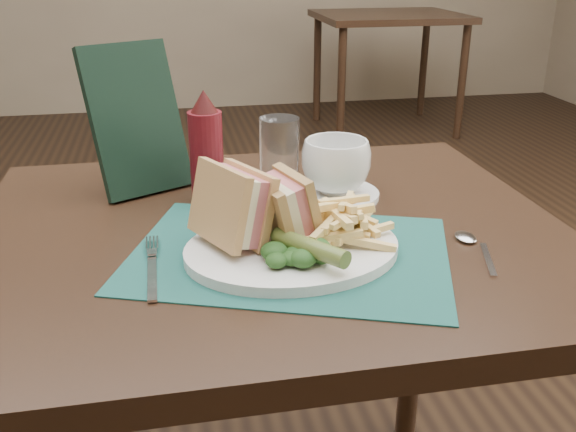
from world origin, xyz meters
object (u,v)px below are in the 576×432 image
at_px(plate, 292,249).
at_px(coffee_cup, 336,166).
at_px(sandwich_half_a, 219,208).
at_px(saucer, 335,194).
at_px(table_main, 273,420).
at_px(check_presenter, 136,119).
at_px(table_bg_right, 386,73).
at_px(drinking_glass, 279,155).
at_px(ketchup_bottle, 206,146).
at_px(sandwich_half_b, 272,209).
at_px(placemat, 289,253).

relative_size(plate, coffee_cup, 2.59).
bearing_deg(sandwich_half_a, saucer, 14.76).
relative_size(table_main, check_presenter, 3.51).
relative_size(table_bg_right, drinking_glass, 6.92).
bearing_deg(ketchup_bottle, sandwich_half_b, -72.17).
distance_m(table_main, table_bg_right, 3.41).
height_order(placemat, drinking_glass, drinking_glass).
xyz_separation_m(placemat, drinking_glass, (0.03, 0.25, 0.06)).
relative_size(plate, drinking_glass, 2.31).
bearing_deg(saucer, sandwich_half_a, -137.62).
bearing_deg(check_presenter, table_bg_right, 35.91).
distance_m(drinking_glass, check_presenter, 0.25).
height_order(table_main, sandwich_half_b, sandwich_half_b).
xyz_separation_m(placemat, saucer, (0.12, 0.20, 0.00)).
bearing_deg(placemat, check_presenter, 123.63).
bearing_deg(saucer, check_presenter, 161.63).
distance_m(table_main, placemat, 0.39).
bearing_deg(sandwich_half_b, check_presenter, 104.06).
height_order(placemat, ketchup_bottle, ketchup_bottle).
xyz_separation_m(table_main, check_presenter, (-0.20, 0.21, 0.50)).
bearing_deg(saucer, ketchup_bottle, 171.07).
relative_size(saucer, drinking_glass, 1.15).
distance_m(sandwich_half_a, sandwich_half_b, 0.07).
xyz_separation_m(sandwich_half_a, sandwich_half_b, (0.07, 0.01, -0.01)).
bearing_deg(table_main, sandwich_half_a, -132.20).
bearing_deg(table_bg_right, sandwich_half_a, -113.01).
height_order(coffee_cup, ketchup_bottle, ketchup_bottle).
distance_m(table_bg_right, ketchup_bottle, 3.36).
bearing_deg(check_presenter, drinking_glass, -41.10).
bearing_deg(sandwich_half_b, table_main, 64.15).
bearing_deg(check_presenter, placemat, -83.63).
height_order(table_bg_right, placemat, placemat).
bearing_deg(table_bg_right, drinking_glass, -112.65).
relative_size(table_main, sandwich_half_a, 7.88).
bearing_deg(table_bg_right, placemat, -111.55).
relative_size(plate, ketchup_bottle, 1.61).
height_order(sandwich_half_b, coffee_cup, sandwich_half_b).
bearing_deg(saucer, plate, -119.39).
height_order(table_main, drinking_glass, drinking_glass).
xyz_separation_m(plate, check_presenter, (-0.21, 0.31, 0.12)).
bearing_deg(sandwich_half_a, coffee_cup, 14.76).
xyz_separation_m(coffee_cup, check_presenter, (-0.32, 0.11, 0.07)).
relative_size(table_main, plate, 3.00).
xyz_separation_m(plate, sandwich_half_b, (-0.03, 0.02, 0.06)).
xyz_separation_m(table_bg_right, sandwich_half_a, (-1.38, -3.25, 0.45)).
bearing_deg(table_main, table_bg_right, 67.68).
xyz_separation_m(saucer, check_presenter, (-0.32, 0.11, 0.12)).
distance_m(saucer, ketchup_bottle, 0.23).
relative_size(table_main, placemat, 2.07).
relative_size(ketchup_bottle, check_presenter, 0.72).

